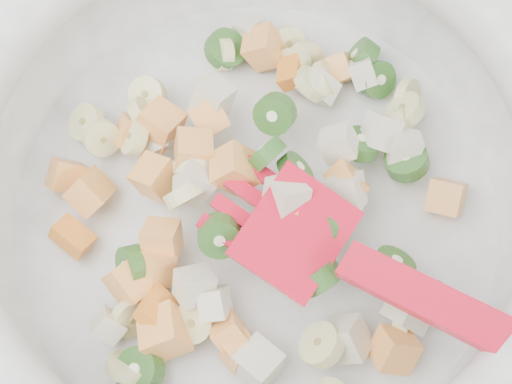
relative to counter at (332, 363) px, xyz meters
The scene contains 2 objects.
counter is the anchor object (origin of this frame).
mixing_bowl 0.52m from the counter, 163.44° to the right, with size 0.47×0.39×0.13m.
Camera 1 is at (-0.00, 1.27, 1.39)m, focal length 55.00 mm.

